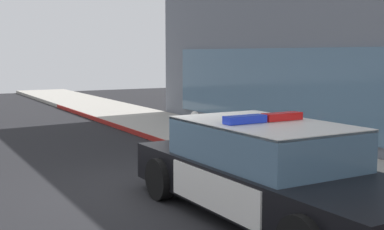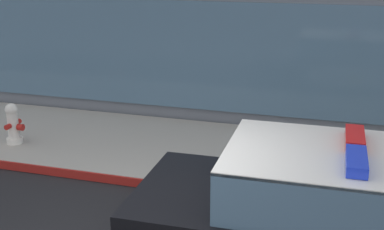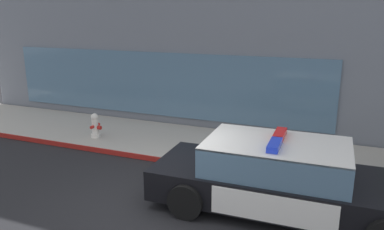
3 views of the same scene
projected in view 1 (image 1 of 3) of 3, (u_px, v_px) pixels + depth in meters
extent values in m
plane|color=black|center=(158.00, 188.00, 9.12)|extent=(48.00, 48.00, 0.00)
cube|color=#A39E93|center=(306.00, 164.00, 10.76)|extent=(48.00, 2.87, 0.15)
cube|color=maroon|center=(249.00, 171.00, 10.06)|extent=(28.80, 0.04, 0.14)
cube|color=slate|center=(285.00, 89.00, 13.47)|extent=(11.26, 0.08, 2.10)
cube|color=black|center=(272.00, 185.00, 7.36)|extent=(5.15, 1.97, 0.60)
cube|color=silver|center=(362.00, 202.00, 5.94)|extent=(1.78, 1.86, 0.05)
cube|color=silver|center=(206.00, 153.00, 8.87)|extent=(1.47, 1.86, 0.05)
cube|color=silver|center=(316.00, 175.00, 7.92)|extent=(2.15, 0.07, 0.51)
cube|color=silver|center=(212.00, 192.00, 6.97)|extent=(2.15, 0.07, 0.51)
cube|color=yellow|center=(317.00, 175.00, 7.93)|extent=(0.22, 0.02, 0.26)
cube|color=slate|center=(263.00, 143.00, 7.47)|extent=(2.69, 1.73, 0.60)
cube|color=silver|center=(264.00, 123.00, 7.43)|extent=(2.69, 1.73, 0.04)
cube|color=red|center=(282.00, 116.00, 7.59)|extent=(0.21, 0.64, 0.11)
cube|color=blue|center=(245.00, 119.00, 7.25)|extent=(0.21, 0.64, 0.11)
cylinder|color=black|center=(253.00, 166.00, 9.29)|extent=(0.68, 0.23, 0.68)
cylinder|color=black|center=(160.00, 179.00, 8.36)|extent=(0.68, 0.23, 0.68)
cylinder|color=silver|center=(195.00, 137.00, 13.44)|extent=(0.28, 0.28, 0.10)
cylinder|color=silver|center=(195.00, 126.00, 13.41)|extent=(0.19, 0.19, 0.45)
sphere|color=silver|center=(195.00, 115.00, 13.38)|extent=(0.22, 0.22, 0.22)
cylinder|color=#B21E19|center=(195.00, 112.00, 13.37)|extent=(0.06, 0.06, 0.05)
cylinder|color=#B21E19|center=(190.00, 126.00, 13.34)|extent=(0.09, 0.10, 0.09)
cylinder|color=#B21E19|center=(200.00, 125.00, 13.48)|extent=(0.09, 0.10, 0.09)
cylinder|color=#B21E19|center=(198.00, 128.00, 13.28)|extent=(0.10, 0.12, 0.12)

